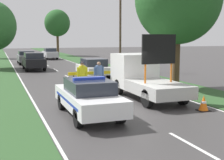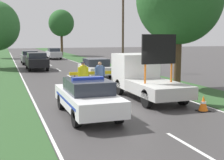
# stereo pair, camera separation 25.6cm
# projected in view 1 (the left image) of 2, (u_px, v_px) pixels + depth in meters

# --- Properties ---
(ground_plane) EXTENTS (160.00, 160.00, 0.00)m
(ground_plane) POSITION_uv_depth(u_px,v_px,m) (124.00, 107.00, 14.08)
(ground_plane) COLOR #3D3A3A
(lane_markings) EXTENTS (7.51, 75.93, 0.01)m
(lane_markings) POSITION_uv_depth(u_px,v_px,m) (51.00, 68.00, 32.55)
(lane_markings) COLOR silver
(lane_markings) RESTS_ON ground
(grass_verge_right) EXTENTS (3.28, 120.00, 0.03)m
(grass_verge_right) POSITION_uv_depth(u_px,v_px,m) (101.00, 66.00, 34.54)
(grass_verge_right) COLOR #2D5128
(grass_verge_right) RESTS_ON ground
(police_car) EXTENTS (1.83, 4.88, 1.59)m
(police_car) POSITION_uv_depth(u_px,v_px,m) (88.00, 97.00, 12.50)
(police_car) COLOR white
(police_car) RESTS_ON ground
(work_truck) EXTENTS (2.09, 5.57, 3.29)m
(work_truck) POSITION_uv_depth(u_px,v_px,m) (142.00, 76.00, 16.49)
(work_truck) COLOR white
(work_truck) RESTS_ON ground
(road_barrier) EXTENTS (3.30, 0.08, 1.08)m
(road_barrier) POSITION_uv_depth(u_px,v_px,m) (95.00, 74.00, 19.09)
(road_barrier) COLOR black
(road_barrier) RESTS_ON ground
(police_officer) EXTENTS (0.63, 0.40, 1.74)m
(police_officer) POSITION_uv_depth(u_px,v_px,m) (82.00, 74.00, 18.02)
(police_officer) COLOR #191E38
(police_officer) RESTS_ON ground
(pedestrian_civilian) EXTENTS (0.62, 0.39, 1.73)m
(pedestrian_civilian) POSITION_uv_depth(u_px,v_px,m) (99.00, 74.00, 18.29)
(pedestrian_civilian) COLOR brown
(pedestrian_civilian) RESTS_ON ground
(traffic_cone_near_police) EXTENTS (0.49, 0.49, 0.67)m
(traffic_cone_near_police) POSITION_uv_depth(u_px,v_px,m) (204.00, 103.00, 13.41)
(traffic_cone_near_police) COLOR black
(traffic_cone_near_police) RESTS_ON ground
(traffic_cone_centre_front) EXTENTS (0.35, 0.35, 0.49)m
(traffic_cone_centre_front) POSITION_uv_depth(u_px,v_px,m) (126.00, 83.00, 19.89)
(traffic_cone_centre_front) COLOR black
(traffic_cone_centre_front) RESTS_ON ground
(traffic_cone_near_truck) EXTENTS (0.37, 0.37, 0.52)m
(traffic_cone_near_truck) POSITION_uv_depth(u_px,v_px,m) (84.00, 83.00, 20.02)
(traffic_cone_near_truck) COLOR black
(traffic_cone_near_truck) RESTS_ON ground
(queued_car_van_white) EXTENTS (1.95, 4.11, 1.46)m
(queued_car_van_white) POSITION_uv_depth(u_px,v_px,m) (94.00, 68.00, 24.85)
(queued_car_van_white) COLOR silver
(queued_car_van_white) RESTS_ON ground
(queued_car_sedan_black) EXTENTS (1.88, 4.57, 1.68)m
(queued_car_sedan_black) POSITION_uv_depth(u_px,v_px,m) (34.00, 61.00, 30.18)
(queued_car_sedan_black) COLOR black
(queued_car_sedan_black) RESTS_ON ground
(queued_car_suv_grey) EXTENTS (1.89, 4.66, 1.56)m
(queued_car_suv_grey) POSITION_uv_depth(u_px,v_px,m) (26.00, 57.00, 36.73)
(queued_car_suv_grey) COLOR slate
(queued_car_suv_grey) RESTS_ON ground
(queued_car_sedan_silver) EXTENTS (1.70, 4.68, 1.60)m
(queued_car_sedan_silver) POSITION_uv_depth(u_px,v_px,m) (50.00, 53.00, 45.20)
(queued_car_sedan_silver) COLOR #B2B2B7
(queued_car_sedan_silver) RESTS_ON ground
(roadside_tree_near_right) EXTENTS (4.33, 4.33, 7.82)m
(roadside_tree_near_right) POSITION_uv_depth(u_px,v_px,m) (57.00, 23.00, 53.03)
(roadside_tree_near_right) COLOR #4C3823
(roadside_tree_near_right) RESTS_ON ground
(utility_pole) EXTENTS (1.20, 0.20, 8.01)m
(utility_pole) POSITION_uv_depth(u_px,v_px,m) (120.00, 27.00, 28.86)
(utility_pole) COLOR #473828
(utility_pole) RESTS_ON ground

